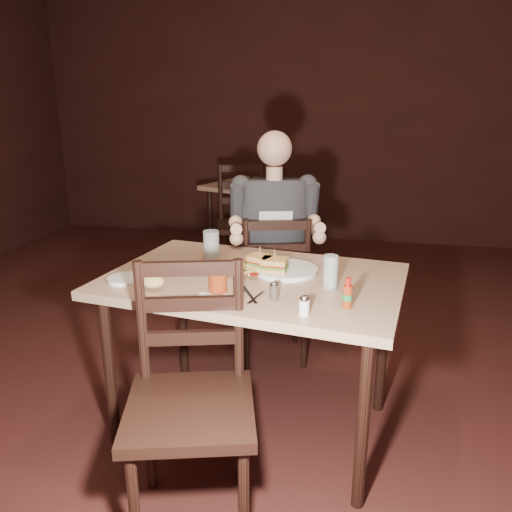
% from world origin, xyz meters
% --- Properties ---
extents(room_shell, '(7.00, 7.00, 7.00)m').
position_xyz_m(room_shell, '(0.00, 0.00, 1.40)').
color(room_shell, black).
rests_on(room_shell, ground).
extents(main_table, '(1.39, 1.03, 0.77)m').
position_xyz_m(main_table, '(0.18, -0.09, 0.70)').
color(main_table, tan).
rests_on(main_table, ground).
extents(bg_table, '(1.03, 1.03, 0.77)m').
position_xyz_m(bg_table, '(-0.35, 2.50, 0.68)').
color(bg_table, tan).
rests_on(bg_table, ground).
extents(chair_far, '(0.53, 0.55, 0.91)m').
position_xyz_m(chair_far, '(0.14, 0.63, 0.45)').
color(chair_far, black).
rests_on(chair_far, ground).
extents(chair_near, '(0.56, 0.59, 0.97)m').
position_xyz_m(chair_near, '(0.08, -0.71, 0.48)').
color(chair_near, black).
rests_on(chair_near, ground).
extents(bg_chair_far, '(0.48, 0.51, 0.88)m').
position_xyz_m(bg_chair_far, '(-0.35, 3.05, 0.44)').
color(bg_chair_far, black).
rests_on(bg_chair_far, ground).
extents(bg_chair_near, '(0.59, 0.62, 0.99)m').
position_xyz_m(bg_chair_near, '(-0.35, 1.95, 0.50)').
color(bg_chair_near, black).
rests_on(bg_chair_near, ground).
extents(diner, '(0.61, 0.53, 0.90)m').
position_xyz_m(diner, '(0.15, 0.58, 0.92)').
color(diner, '#333639').
rests_on(diner, chair_far).
extents(dinner_plate, '(0.32, 0.32, 0.02)m').
position_xyz_m(dinner_plate, '(0.31, -0.01, 0.78)').
color(dinner_plate, white).
rests_on(dinner_plate, main_table).
extents(sandwich_left, '(0.13, 0.12, 0.10)m').
position_xyz_m(sandwich_left, '(0.19, -0.02, 0.83)').
color(sandwich_left, gold).
rests_on(sandwich_left, dinner_plate).
extents(sandwich_right, '(0.11, 0.10, 0.10)m').
position_xyz_m(sandwich_right, '(0.26, -0.05, 0.84)').
color(sandwich_right, gold).
rests_on(sandwich_right, dinner_plate).
extents(fries_pile, '(0.25, 0.19, 0.04)m').
position_xyz_m(fries_pile, '(0.09, -0.08, 0.80)').
color(fries_pile, '#D9BF69').
rests_on(fries_pile, dinner_plate).
extents(ketchup_dollop, '(0.05, 0.05, 0.01)m').
position_xyz_m(ketchup_dollop, '(0.18, -0.12, 0.79)').
color(ketchup_dollop, maroon).
rests_on(ketchup_dollop, dinner_plate).
extents(glass_left, '(0.09, 0.09, 0.14)m').
position_xyz_m(glass_left, '(-0.08, 0.12, 0.84)').
color(glass_left, silver).
rests_on(glass_left, main_table).
extents(glass_right, '(0.07, 0.07, 0.14)m').
position_xyz_m(glass_right, '(0.52, -0.16, 0.84)').
color(glass_right, silver).
rests_on(glass_right, main_table).
extents(hot_sauce, '(0.04, 0.04, 0.12)m').
position_xyz_m(hot_sauce, '(0.59, -0.36, 0.83)').
color(hot_sauce, maroon).
rests_on(hot_sauce, main_table).
extents(salt_shaker, '(0.04, 0.04, 0.07)m').
position_xyz_m(salt_shaker, '(0.44, -0.46, 0.80)').
color(salt_shaker, white).
rests_on(salt_shaker, main_table).
extents(pepper_shaker, '(0.04, 0.04, 0.07)m').
position_xyz_m(pepper_shaker, '(0.31, -0.34, 0.80)').
color(pepper_shaker, '#38332D').
rests_on(pepper_shaker, main_table).
extents(syrup_dispenser, '(0.09, 0.09, 0.10)m').
position_xyz_m(syrup_dispenser, '(0.07, -0.31, 0.82)').
color(syrup_dispenser, maroon).
rests_on(syrup_dispenser, main_table).
extents(napkin, '(0.16, 0.15, 0.00)m').
position_xyz_m(napkin, '(0.09, -0.40, 0.77)').
color(napkin, white).
rests_on(napkin, main_table).
extents(knife, '(0.10, 0.18, 0.00)m').
position_xyz_m(knife, '(0.21, -0.33, 0.78)').
color(knife, silver).
rests_on(knife, napkin).
extents(fork, '(0.04, 0.15, 0.00)m').
position_xyz_m(fork, '(0.24, -0.35, 0.78)').
color(fork, silver).
rests_on(fork, napkin).
extents(side_plate, '(0.17, 0.17, 0.01)m').
position_xyz_m(side_plate, '(-0.36, -0.26, 0.78)').
color(side_plate, white).
rests_on(side_plate, main_table).
extents(bread_roll, '(0.11, 0.09, 0.06)m').
position_xyz_m(bread_roll, '(-0.19, -0.35, 0.81)').
color(bread_roll, tan).
rests_on(bread_roll, side_plate).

